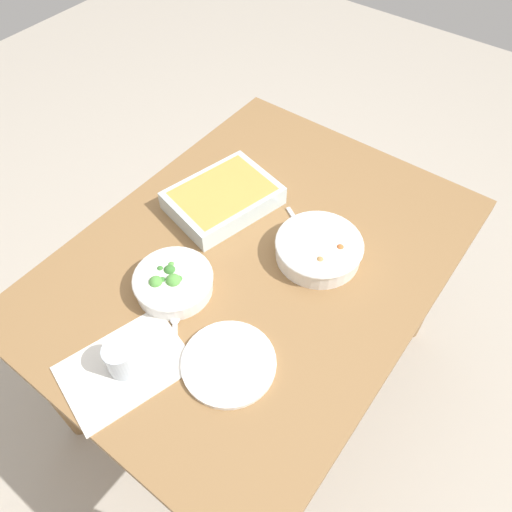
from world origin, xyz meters
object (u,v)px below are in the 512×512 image
object	(u,v)px
broccoli_bowl	(173,282)
spoon_by_broccoli	(175,333)
stew_bowl	(319,248)
spoon_by_stew	(305,234)
drink_cup	(122,360)
baking_dish	(223,197)
side_plate	(229,363)

from	to	relation	value
broccoli_bowl	spoon_by_broccoli	distance (m)	0.14
stew_bowl	spoon_by_stew	world-z (taller)	stew_bowl
broccoli_bowl	spoon_by_broccoli	xyz separation A→B (m)	(0.10, 0.09, -0.03)
broccoli_bowl	drink_cup	xyz separation A→B (m)	(0.23, 0.06, 0.01)
broccoli_bowl	spoon_by_stew	distance (m)	0.39
baking_dish	side_plate	bearing A→B (deg)	40.58
drink_cup	spoon_by_broccoli	size ratio (longest dim) A/B	0.60
spoon_by_broccoli	spoon_by_stew	bearing A→B (deg)	170.49
stew_bowl	broccoli_bowl	distance (m)	0.39
baking_dish	drink_cup	xyz separation A→B (m)	(0.54, 0.15, 0.00)
stew_bowl	spoon_by_stew	size ratio (longest dim) A/B	1.47
spoon_by_broccoli	stew_bowl	bearing A→B (deg)	160.68
stew_bowl	spoon_by_stew	xyz separation A→B (m)	(-0.04, -0.07, -0.03)
drink_cup	stew_bowl	bearing A→B (deg)	162.09
drink_cup	spoon_by_stew	size ratio (longest dim) A/B	0.53
stew_bowl	spoon_by_broccoli	xyz separation A→B (m)	(0.41, -0.14, -0.03)
broccoli_bowl	spoon_by_stew	world-z (taller)	broccoli_bowl
broccoli_bowl	baking_dish	xyz separation A→B (m)	(-0.31, -0.09, 0.00)
stew_bowl	spoon_by_stew	bearing A→B (deg)	-120.71
stew_bowl	baking_dish	world-z (taller)	same
stew_bowl	spoon_by_stew	distance (m)	0.08
drink_cup	spoon_by_stew	world-z (taller)	drink_cup
drink_cup	side_plate	world-z (taller)	drink_cup
broccoli_bowl	side_plate	xyz separation A→B (m)	(0.08, 0.25, -0.02)
stew_bowl	side_plate	bearing A→B (deg)	1.36
side_plate	spoon_by_stew	xyz separation A→B (m)	(-0.44, -0.08, -0.00)
baking_dish	side_plate	distance (m)	0.52
broccoli_bowl	baking_dish	bearing A→B (deg)	-163.91
side_plate	spoon_by_stew	bearing A→B (deg)	-169.89
broccoli_bowl	spoon_by_broccoli	size ratio (longest dim) A/B	1.45
drink_cup	spoon_by_broccoli	bearing A→B (deg)	166.54
side_plate	spoon_by_broccoli	bearing A→B (deg)	-84.26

